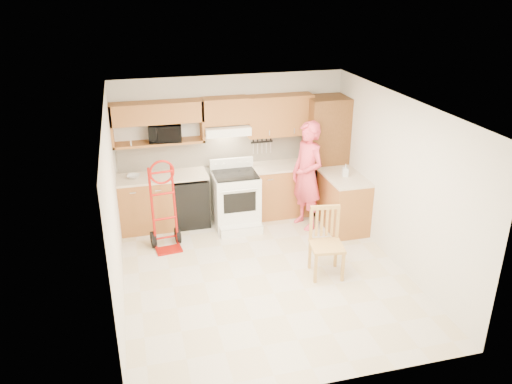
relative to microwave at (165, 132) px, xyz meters
name	(u,v)px	position (x,y,z in m)	size (l,w,h in m)	color
floor	(265,275)	(1.14, -2.08, -1.65)	(4.00, 4.50, 0.02)	beige
ceiling	(266,105)	(1.14, -2.08, 0.87)	(4.00, 4.50, 0.02)	white
wall_back	(231,146)	(1.14, 0.17, -0.39)	(4.00, 0.02, 2.50)	beige
wall_front	(327,286)	(1.14, -4.34, -0.39)	(4.00, 0.02, 2.50)	beige
wall_left	(113,212)	(-0.87, -2.08, -0.39)	(0.02, 4.50, 2.50)	beige
wall_right	(398,182)	(3.15, -2.08, -0.39)	(0.02, 4.50, 2.50)	beige
backsplash	(231,149)	(1.14, 0.15, -0.44)	(3.92, 0.03, 0.55)	beige
lower_cab_left	(146,204)	(-0.41, -0.14, -1.19)	(0.90, 0.60, 0.90)	#9A5026
dishwasher	(190,201)	(0.34, -0.14, -1.21)	(0.60, 0.60, 0.85)	black
lower_cab_right	(280,190)	(1.97, -0.14, -1.19)	(1.14, 0.60, 0.90)	#9A5026
countertop_left	(162,176)	(-0.11, -0.13, -0.72)	(1.50, 0.63, 0.04)	beige
countertop_right	(281,166)	(1.97, -0.13, -0.72)	(1.14, 0.63, 0.04)	beige
cab_return_right	(343,203)	(2.84, -0.94, -1.19)	(0.60, 1.00, 0.90)	#9A5026
countertop_return	(345,177)	(2.84, -0.94, -0.72)	(0.63, 1.00, 0.04)	beige
pantry_tall	(325,155)	(2.79, -0.14, -0.59)	(0.70, 0.60, 2.10)	brown
upper_cab_left	(157,112)	(-0.11, 0.00, 0.34)	(1.50, 0.33, 0.34)	#9A5026
upper_shelf_mw	(159,143)	(-0.11, 0.00, -0.17)	(1.50, 0.33, 0.04)	#9A5026
upper_cab_center	(225,111)	(1.02, 0.00, 0.30)	(0.76, 0.33, 0.44)	#9A5026
upper_cab_right	(280,115)	(1.97, 0.00, 0.16)	(1.14, 0.33, 0.70)	#9A5026
range_hood	(227,130)	(1.02, -0.06, -0.01)	(0.76, 0.46, 0.14)	white
knife_strip	(262,145)	(1.69, 0.12, -0.40)	(0.40, 0.05, 0.29)	black
microwave	(165,132)	(0.00, 0.00, 0.00)	(0.53, 0.36, 0.29)	black
range	(236,196)	(1.09, -0.43, -1.08)	(0.76, 1.00, 1.12)	white
person	(307,176)	(2.24, -0.74, -0.71)	(0.68, 0.44, 1.86)	#E14156
hand_truck	(165,210)	(-0.16, -0.94, -0.97)	(0.53, 0.48, 1.34)	#A4120B
dining_chair	(327,244)	(1.99, -2.30, -1.13)	(0.45, 0.50, 1.01)	tan
soap_bottle	(345,170)	(2.84, -0.94, -0.59)	(0.09, 0.10, 0.21)	white
bowl	(134,176)	(-0.57, -0.14, -0.67)	(0.21, 0.21, 0.05)	white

